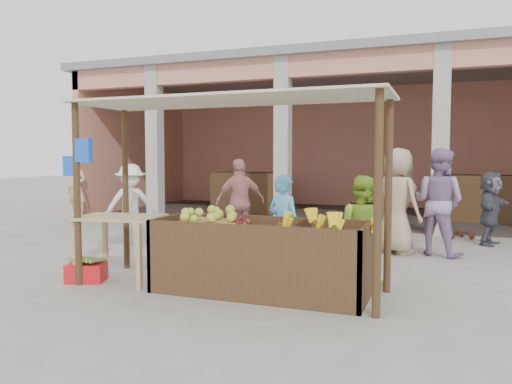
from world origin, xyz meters
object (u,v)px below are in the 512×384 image
at_px(motorcycle, 322,231).
at_px(fruit_stall, 260,261).
at_px(vendor_blue, 284,223).
at_px(red_crate, 86,272).
at_px(vendor_green, 361,226).
at_px(side_table, 121,226).

bearing_deg(motorcycle, fruit_stall, 155.13).
height_order(vendor_blue, motorcycle, vendor_blue).
distance_m(fruit_stall, red_crate, 2.41).
bearing_deg(vendor_green, fruit_stall, 55.85).
xyz_separation_m(red_crate, motorcycle, (2.67, 2.36, 0.37)).
height_order(side_table, red_crate, side_table).
relative_size(side_table, vendor_blue, 0.78).
bearing_deg(fruit_stall, side_table, -177.78).
bearing_deg(vendor_blue, fruit_stall, 109.26).
height_order(fruit_stall, motorcycle, motorcycle).
distance_m(side_table, red_crate, 0.77).
bearing_deg(motorcycle, side_table, 116.92).
bearing_deg(vendor_blue, vendor_green, -152.02).
xyz_separation_m(red_crate, vendor_green, (3.45, 1.25, 0.63)).
distance_m(fruit_stall, side_table, 1.99).
relative_size(fruit_stall, red_crate, 5.43).
relative_size(fruit_stall, side_table, 2.18).
height_order(fruit_stall, vendor_blue, vendor_blue).
bearing_deg(motorcycle, vendor_green, -162.00).
bearing_deg(vendor_green, red_crate, 33.58).
distance_m(red_crate, vendor_green, 3.72).
relative_size(side_table, vendor_green, 0.79).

